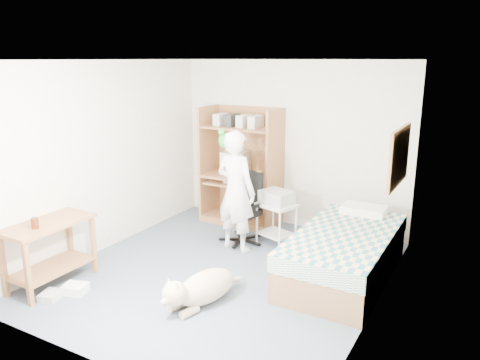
{
  "coord_description": "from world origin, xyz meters",
  "views": [
    {
      "loc": [
        2.72,
        -4.43,
        2.52
      ],
      "look_at": [
        -0.03,
        0.47,
        1.05
      ],
      "focal_mm": 35.0,
      "sensor_mm": 36.0,
      "label": 1
    }
  ],
  "objects": [
    {
      "name": "dog",
      "position": [
        0.18,
        -0.74,
        0.18
      ],
      "size": [
        0.53,
        1.09,
        0.42
      ],
      "rotation": [
        0.0,
        0.0,
        -0.25
      ],
      "color": "tan",
      "rests_on": "floor"
    },
    {
      "name": "printer",
      "position": [
        0.17,
        1.15,
        0.67
      ],
      "size": [
        0.5,
        0.43,
        0.18
      ],
      "primitive_type": "cube",
      "rotation": [
        0.0,
        0.0,
        -0.31
      ],
      "color": "#ADACA8",
      "rests_on": "printer_cart"
    },
    {
      "name": "office_chair",
      "position": [
        -0.27,
        1.02,
        0.35
      ],
      "size": [
        0.55,
        0.55,
        0.98
      ],
      "rotation": [
        0.0,
        0.0,
        -0.16
      ],
      "color": "black",
      "rests_on": "floor"
    },
    {
      "name": "ceiling",
      "position": [
        0.0,
        0.0,
        2.5
      ],
      "size": [
        3.6,
        4.0,
        0.02
      ],
      "primitive_type": "cube",
      "color": "white",
      "rests_on": "wall_back"
    },
    {
      "name": "wall_left",
      "position": [
        -1.8,
        0.0,
        1.25
      ],
      "size": [
        0.02,
        4.0,
        2.5
      ],
      "primitive_type": "cube",
      "color": "white",
      "rests_on": "floor"
    },
    {
      "name": "person",
      "position": [
        -0.23,
        0.72,
        0.81
      ],
      "size": [
        0.65,
        0.48,
        1.63
      ],
      "primitive_type": "imported",
      "rotation": [
        0.0,
        0.0,
        2.98
      ],
      "color": "white",
      "rests_on": "floor"
    },
    {
      "name": "parrot",
      "position": [
        -0.43,
        0.73,
        1.49
      ],
      "size": [
        0.12,
        0.21,
        0.33
      ],
      "rotation": [
        0.0,
        0.0,
        -0.16
      ],
      "color": "#148713",
      "rests_on": "person"
    },
    {
      "name": "computer_hutch",
      "position": [
        -0.7,
        1.74,
        0.82
      ],
      "size": [
        1.2,
        0.63,
        1.8
      ],
      "color": "brown",
      "rests_on": "floor"
    },
    {
      "name": "printer_cart",
      "position": [
        0.17,
        1.15,
        0.39
      ],
      "size": [
        0.58,
        0.52,
        0.58
      ],
      "rotation": [
        0.0,
        0.0,
        -0.31
      ],
      "color": "silver",
      "rests_on": "floor"
    },
    {
      "name": "corkboard",
      "position": [
        1.77,
        0.9,
        1.45
      ],
      "size": [
        0.04,
        0.94,
        0.66
      ],
      "color": "olive",
      "rests_on": "wall_right"
    },
    {
      "name": "floor_box_a",
      "position": [
        -1.16,
        -1.23,
        0.05
      ],
      "size": [
        0.3,
        0.27,
        0.1
      ],
      "primitive_type": "cube",
      "rotation": [
        0.0,
        0.0,
        0.31
      ],
      "color": "white",
      "rests_on": "floor"
    },
    {
      "name": "side_desk",
      "position": [
        -1.55,
        -1.2,
        0.49
      ],
      "size": [
        0.5,
        1.0,
        0.75
      ],
      "color": "brown",
      "rests_on": "floor"
    },
    {
      "name": "wall_back",
      "position": [
        0.0,
        2.0,
        1.25
      ],
      "size": [
        3.6,
        0.02,
        2.5
      ],
      "primitive_type": "cube",
      "color": "white",
      "rests_on": "floor"
    },
    {
      "name": "floor_box_b",
      "position": [
        -1.29,
        -1.46,
        0.04
      ],
      "size": [
        0.24,
        0.26,
        0.08
      ],
      "primitive_type": "cube",
      "rotation": [
        0.0,
        0.0,
        0.29
      ],
      "color": "#B6B6B0",
      "rests_on": "floor"
    },
    {
      "name": "bed",
      "position": [
        1.3,
        0.62,
        0.29
      ],
      "size": [
        1.02,
        2.02,
        0.66
      ],
      "color": "brown",
      "rests_on": "floor"
    },
    {
      "name": "pencil_cup",
      "position": [
        -0.35,
        1.65,
        0.82
      ],
      "size": [
        0.08,
        0.08,
        0.12
      ],
      "primitive_type": "cylinder",
      "color": "yellow",
      "rests_on": "computer_hutch"
    },
    {
      "name": "floor",
      "position": [
        0.0,
        0.0,
        0.0
      ],
      "size": [
        4.0,
        4.0,
        0.0
      ],
      "primitive_type": "plane",
      "color": "#475260",
      "rests_on": "ground"
    },
    {
      "name": "crt_monitor",
      "position": [
        -0.82,
        1.75,
        0.95
      ],
      "size": [
        0.42,
        0.44,
        0.35
      ],
      "rotation": [
        0.0,
        0.0,
        0.13
      ],
      "color": "beige",
      "rests_on": "computer_hutch"
    },
    {
      "name": "drink_glass",
      "position": [
        -1.5,
        -1.39,
        0.81
      ],
      "size": [
        0.08,
        0.08,
        0.12
      ],
      "primitive_type": "cylinder",
      "color": "#3F190A",
      "rests_on": "side_desk"
    },
    {
      "name": "wall_right",
      "position": [
        1.8,
        0.0,
        1.25
      ],
      "size": [
        0.02,
        4.0,
        2.5
      ],
      "primitive_type": "cube",
      "color": "white",
      "rests_on": "floor"
    },
    {
      "name": "keyboard",
      "position": [
        -0.68,
        1.58,
        0.67
      ],
      "size": [
        0.45,
        0.17,
        0.03
      ],
      "primitive_type": "cube",
      "rotation": [
        0.0,
        0.0,
        -0.02
      ],
      "color": "beige",
      "rests_on": "computer_hutch"
    }
  ]
}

